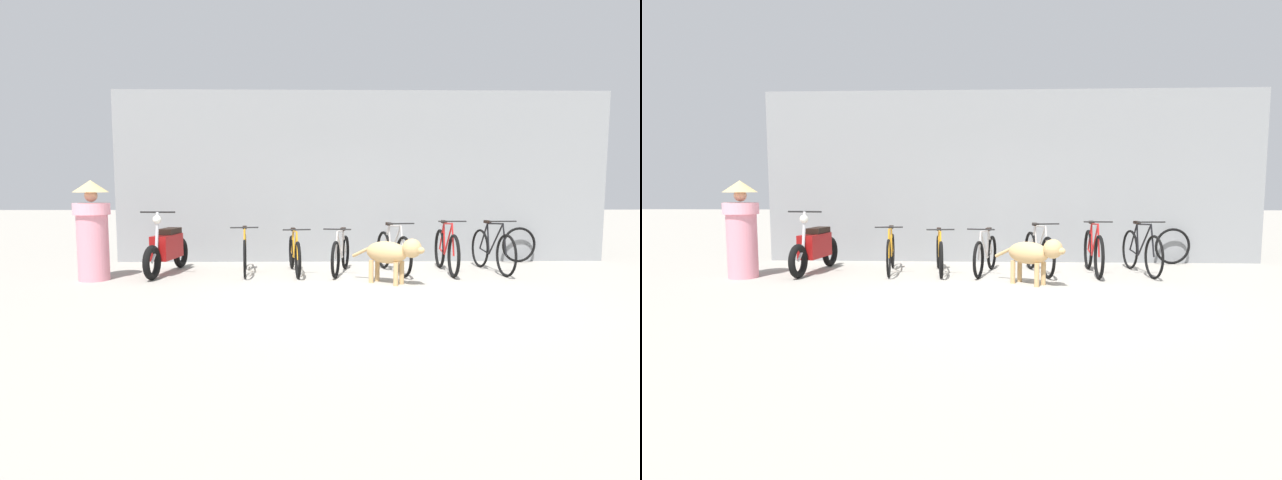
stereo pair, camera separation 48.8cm
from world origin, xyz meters
TOP-DOWN VIEW (x-y plane):
  - ground_plane at (0.00, 0.00)m, footprint 60.00×60.00m
  - shop_wall_back at (0.00, 3.27)m, footprint 9.70×0.20m
  - bicycle_0 at (-2.15, 1.84)m, footprint 0.46×1.67m
  - bicycle_1 at (-1.29, 1.80)m, footprint 0.46×1.65m
  - bicycle_2 at (-0.50, 1.76)m, footprint 0.51×1.56m
  - bicycle_3 at (0.40, 1.82)m, footprint 0.48×1.65m
  - bicycle_4 at (1.33, 1.83)m, footprint 0.46×1.76m
  - bicycle_5 at (2.15, 1.88)m, footprint 0.46×1.75m
  - motorcycle at (-3.47, 1.80)m, footprint 0.58×1.84m
  - stray_dog at (0.21, 0.76)m, footprint 1.04×0.86m
  - person_in_robes at (-4.45, 1.19)m, footprint 0.59×0.59m
  - spare_tire_left at (3.09, 3.02)m, footprint 0.70×0.12m

SIDE VIEW (x-z plane):
  - ground_plane at x=0.00m, z-range 0.00..0.00m
  - bicycle_1 at x=-1.29m, z-range -0.07..0.72m
  - bicycle_2 at x=-0.50m, z-range -0.07..0.72m
  - bicycle_0 at x=-2.15m, z-range -0.07..0.76m
  - spare_tire_left at x=3.09m, z-range 0.00..0.70m
  - bicycle_3 at x=0.40m, z-range -0.08..0.80m
  - bicycle_4 at x=1.33m, z-range -0.09..0.84m
  - bicycle_5 at x=2.15m, z-range -0.08..0.84m
  - motorcycle at x=-3.47m, z-range -0.12..0.96m
  - stray_dog at x=0.21m, z-range 0.12..0.83m
  - person_in_robes at x=-4.45m, z-range 0.03..1.61m
  - shop_wall_back at x=0.00m, z-range 0.00..3.35m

